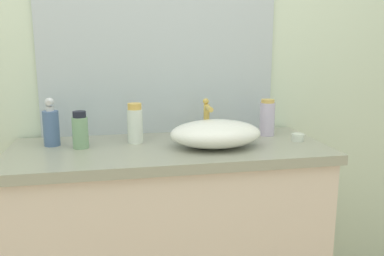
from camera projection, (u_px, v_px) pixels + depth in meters
bathroom_wall_rear at (141, 40)px, 1.95m from camera, size 6.00×0.06×2.60m
vanity_counter at (170, 237)px, 1.84m from camera, size 1.35×0.56×0.85m
wall_mirror_panel at (159, 14)px, 1.90m from camera, size 1.13×0.01×1.13m
sink_basin at (216, 134)px, 1.73m from camera, size 0.39×0.28×0.11m
faucet at (207, 116)px, 1.87m from camera, size 0.03×0.11×0.18m
soap_dispenser at (51, 126)px, 1.74m from camera, size 0.07×0.07×0.21m
lotion_bottle at (135, 124)px, 1.79m from camera, size 0.07×0.07×0.18m
perfume_bottle at (267, 118)px, 1.94m from camera, size 0.07×0.07×0.17m
spray_can at (80, 131)px, 1.70m from camera, size 0.07×0.07×0.16m
candle_jar at (298, 137)px, 1.84m from camera, size 0.06×0.06×0.03m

